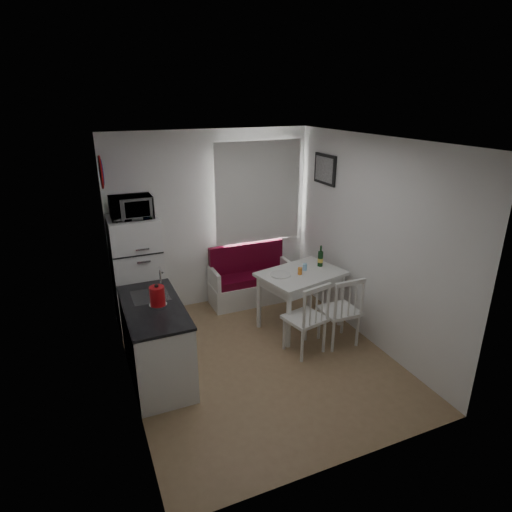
{
  "coord_description": "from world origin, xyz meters",
  "views": [
    {
      "loc": [
        -1.8,
        -4.09,
        3.02
      ],
      "look_at": [
        0.17,
        0.5,
        1.15
      ],
      "focal_mm": 30.0,
      "sensor_mm": 36.0,
      "label": 1
    }
  ],
  "objects": [
    {
      "name": "wall_right",
      "position": [
        1.5,
        0.0,
        1.3
      ],
      "size": [
        0.02,
        3.5,
        2.6
      ],
      "primitive_type": "cube",
      "color": "white",
      "rests_on": "floor"
    },
    {
      "name": "ceiling",
      "position": [
        0.0,
        0.0,
        2.6
      ],
      "size": [
        3.0,
        3.5,
        0.02
      ],
      "primitive_type": "cube",
      "color": "white",
      "rests_on": "wall_back"
    },
    {
      "name": "kitchen_counter",
      "position": [
        -1.2,
        0.16,
        0.46
      ],
      "size": [
        0.62,
        1.32,
        1.16
      ],
      "color": "white",
      "rests_on": "floor"
    },
    {
      "name": "microwave",
      "position": [
        -1.18,
        1.35,
        1.71
      ],
      "size": [
        0.52,
        0.35,
        0.29
      ],
      "primitive_type": "imported",
      "color": "white",
      "rests_on": "fridge"
    },
    {
      "name": "drinking_glass_orange",
      "position": [
        0.78,
        0.47,
        0.85
      ],
      "size": [
        0.06,
        0.06,
        0.1
      ],
      "primitive_type": "cylinder",
      "color": "orange",
      "rests_on": "dining_table"
    },
    {
      "name": "kettle",
      "position": [
        -1.15,
        0.09,
        1.03
      ],
      "size": [
        0.19,
        0.19,
        0.26
      ],
      "primitive_type": "cylinder",
      "color": "#B70E13",
      "rests_on": "kitchen_counter"
    },
    {
      "name": "wall_back",
      "position": [
        0.0,
        1.75,
        1.3
      ],
      "size": [
        3.0,
        0.02,
        2.6
      ],
      "primitive_type": "cube",
      "color": "white",
      "rests_on": "floor"
    },
    {
      "name": "wall_front",
      "position": [
        0.0,
        -1.75,
        1.3
      ],
      "size": [
        3.0,
        0.02,
        2.6
      ],
      "primitive_type": "cube",
      "color": "white",
      "rests_on": "floor"
    },
    {
      "name": "wall_sign",
      "position": [
        -1.47,
        1.45,
        2.15
      ],
      "size": [
        0.03,
        0.4,
        0.4
      ],
      "primitive_type": "cylinder",
      "rotation": [
        0.0,
        1.57,
        0.0
      ],
      "color": "#1B29A2",
      "rests_on": "wall_left"
    },
    {
      "name": "bench",
      "position": [
        0.5,
        1.51,
        0.3
      ],
      "size": [
        1.25,
        0.48,
        0.9
      ],
      "color": "white",
      "rests_on": "floor"
    },
    {
      "name": "fridge",
      "position": [
        -1.18,
        1.4,
        0.78
      ],
      "size": [
        0.63,
        0.63,
        1.56
      ],
      "primitive_type": "cube",
      "color": "white",
      "rests_on": "floor"
    },
    {
      "name": "wine_bottle",
      "position": [
        1.18,
        0.62,
        0.96
      ],
      "size": [
        0.07,
        0.07,
        0.3
      ],
      "primitive_type": null,
      "color": "#123917",
      "rests_on": "dining_table"
    },
    {
      "name": "picture_frame",
      "position": [
        1.48,
        1.1,
        2.05
      ],
      "size": [
        0.04,
        0.52,
        0.42
      ],
      "primitive_type": "cube",
      "color": "black",
      "rests_on": "wall_right"
    },
    {
      "name": "drinking_glass_blue",
      "position": [
        0.91,
        0.57,
        0.85
      ],
      "size": [
        0.06,
        0.06,
        0.09
      ],
      "primitive_type": "cylinder",
      "color": "#8BC4ED",
      "rests_on": "dining_table"
    },
    {
      "name": "window",
      "position": [
        0.7,
        1.72,
        1.62
      ],
      "size": [
        1.22,
        0.06,
        1.47
      ],
      "primitive_type": "cube",
      "color": "white",
      "rests_on": "wall_back"
    },
    {
      "name": "wall_left",
      "position": [
        -1.5,
        0.0,
        1.3
      ],
      "size": [
        0.02,
        3.5,
        2.6
      ],
      "primitive_type": "cube",
      "color": "white",
      "rests_on": "floor"
    },
    {
      "name": "chair_left",
      "position": [
        0.58,
        -0.15,
        0.59
      ],
      "size": [
        0.53,
        0.51,
        0.51
      ],
      "rotation": [
        0.0,
        0.0,
        0.22
      ],
      "color": "white",
      "rests_on": "floor"
    },
    {
      "name": "curtain",
      "position": [
        0.7,
        1.65,
        1.68
      ],
      "size": [
        1.35,
        0.02,
        1.5
      ],
      "primitive_type": "cube",
      "color": "white",
      "rests_on": "wall_back"
    },
    {
      "name": "floor",
      "position": [
        0.0,
        0.0,
        0.0
      ],
      "size": [
        3.0,
        3.5,
        0.02
      ],
      "primitive_type": "cube",
      "color": "#90714C",
      "rests_on": "ground"
    },
    {
      "name": "plate",
      "position": [
        0.53,
        0.54,
        0.82
      ],
      "size": [
        0.27,
        0.27,
        0.02
      ],
      "primitive_type": "cylinder",
      "color": "white",
      "rests_on": "dining_table"
    },
    {
      "name": "dining_table",
      "position": [
        0.83,
        0.52,
        0.72
      ],
      "size": [
        1.22,
        0.98,
        0.81
      ],
      "rotation": [
        0.0,
        0.0,
        0.23
      ],
      "color": "white",
      "rests_on": "floor"
    },
    {
      "name": "chair_right",
      "position": [
        1.08,
        -0.15,
        0.59
      ],
      "size": [
        0.45,
        0.43,
        0.51
      ],
      "rotation": [
        0.0,
        0.0,
        -0.01
      ],
      "color": "white",
      "rests_on": "floor"
    }
  ]
}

